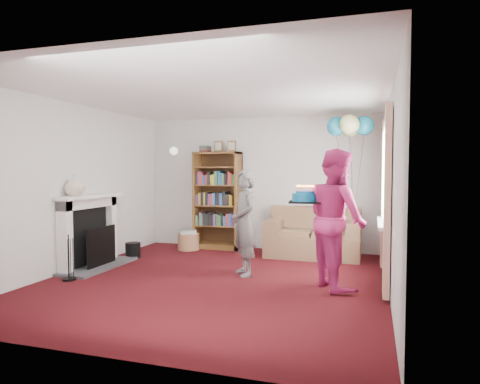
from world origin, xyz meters
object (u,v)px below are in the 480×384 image
(sofa, at_px, (313,238))
(birthday_cake, at_px, (305,197))
(person_magenta, at_px, (337,219))
(person_striped, at_px, (245,223))
(bookcase, at_px, (218,201))

(sofa, height_order, birthday_cake, birthday_cake)
(sofa, relative_size, person_magenta, 0.90)
(person_striped, relative_size, birthday_cake, 3.74)
(bookcase, relative_size, person_striped, 1.36)
(birthday_cake, bearing_deg, sofa, 94.19)
(bookcase, xyz_separation_m, sofa, (1.86, -0.23, -0.59))
(bookcase, height_order, birthday_cake, bookcase)
(bookcase, bearing_deg, sofa, -7.19)
(bookcase, relative_size, person_magenta, 1.16)
(bookcase, xyz_separation_m, birthday_cake, (2.00, -2.20, 0.25))
(person_striped, bearing_deg, sofa, 120.15)
(person_magenta, bearing_deg, person_striped, 47.98)
(person_striped, bearing_deg, birthday_cake, 36.16)
(birthday_cake, bearing_deg, person_magenta, 6.05)
(person_magenta, height_order, birthday_cake, person_magenta)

